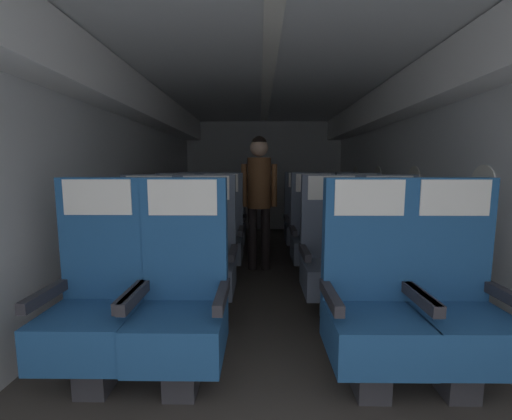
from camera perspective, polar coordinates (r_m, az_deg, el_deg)
The scene contains 19 objects.
ground at distance 3.67m, azimuth 1.91°, elevation -12.62°, with size 3.34×6.77×0.02m, color #3D3833.
fuselage_shell at distance 3.73m, azimuth 1.94°, elevation 12.33°, with size 3.22×6.42×2.21m.
seat_a_left_window at distance 2.10m, azimuth -25.97°, elevation -14.13°, with size 0.51×0.47×1.19m.
seat_a_left_aisle at distance 1.93m, azimuth -12.73°, elevation -15.47°, with size 0.51×0.47×1.19m.
seat_a_right_aisle at distance 2.17m, azimuth 31.39°, elevation -13.78°, with size 0.51×0.47×1.19m.
seat_a_right_window at distance 1.98m, azimuth 19.17°, elevation -15.17°, with size 0.51×0.47×1.19m.
seat_b_left_window at distance 2.91m, azimuth -18.09°, elevation -7.85°, with size 0.51×0.47×1.19m.
seat_b_left_aisle at distance 2.79m, azimuth -8.67°, elevation -8.26°, with size 0.51×0.47×1.19m.
seat_b_right_aisle at distance 2.95m, azimuth 22.15°, elevation -7.87°, with size 0.51×0.47×1.19m.
seat_b_right_window at distance 2.81m, azimuth 12.94°, elevation -8.21°, with size 0.51×0.47×1.19m.
seat_c_left_window at distance 3.74m, azimuth -13.54°, elevation -4.36°, with size 0.51×0.47×1.19m.
seat_c_left_aisle at distance 3.68m, azimuth -6.13°, elevation -4.41°, with size 0.51×0.47×1.19m.
seat_c_right_aisle at distance 3.79m, azimuth 17.38°, elevation -4.35°, with size 0.51×0.47×1.19m.
seat_c_right_window at distance 3.70m, azimuth 9.90°, elevation -4.40°, with size 0.51×0.47×1.19m.
seat_d_left_window at distance 4.64m, azimuth -10.68°, elevation -2.06°, with size 0.51×0.47×1.19m.
seat_d_left_aisle at distance 4.57m, azimuth -4.92°, elevation -2.10°, with size 0.51×0.47×1.19m.
seat_d_right_aisle at distance 4.67m, azimuth 13.92°, elevation -2.09°, with size 0.51×0.47×1.19m.
seat_d_right_window at distance 4.59m, azimuth 8.07°, elevation -2.11°, with size 0.51×0.47×1.19m.
flight_attendant at distance 3.95m, azimuth 0.54°, elevation 3.76°, with size 0.43×0.28×1.62m.
Camera 1 is at (-0.08, -0.27, 1.24)m, focal length 23.10 mm.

